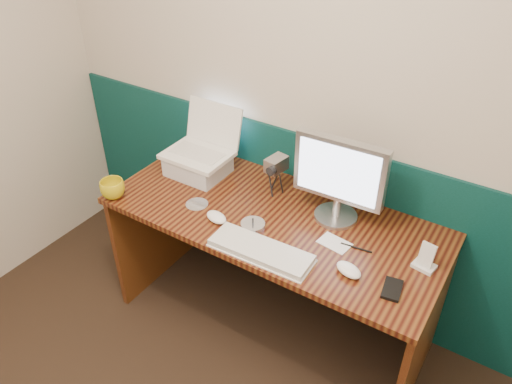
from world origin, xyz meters
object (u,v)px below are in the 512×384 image
Objects in this scene: laptop at (196,133)px; monitor at (340,180)px; camcorder at (276,174)px; desk at (272,273)px; keyboard at (261,251)px; mug at (113,189)px.

monitor is at bearing 2.51° from laptop.
desk is at bearing -53.24° from camcorder.
laptop is 0.74× the size of keyboard.
camcorder reaches higher than desk.
laptop reaches higher than camcorder.
camcorder is at bearing 117.47° from desk.
camcorder is at bearing 7.68° from laptop.
keyboard is (0.62, -0.36, -0.22)m from laptop.
monitor is 0.93× the size of keyboard.
keyboard is 0.47m from camcorder.
laptop is 0.49m from mug.
monitor is (0.78, 0.04, -0.03)m from laptop.
desk is at bearing 107.92° from keyboard.
mug is at bearing -158.18° from desk.
mug is 0.80m from camcorder.
desk is 0.65m from monitor.
monitor is 0.35m from camcorder.
laptop reaches higher than desk.
camcorder is (-0.09, 0.17, 0.49)m from desk.
monitor reaches higher than keyboard.
monitor is 3.49× the size of mug.
camcorder is (-0.34, 0.02, -0.10)m from monitor.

